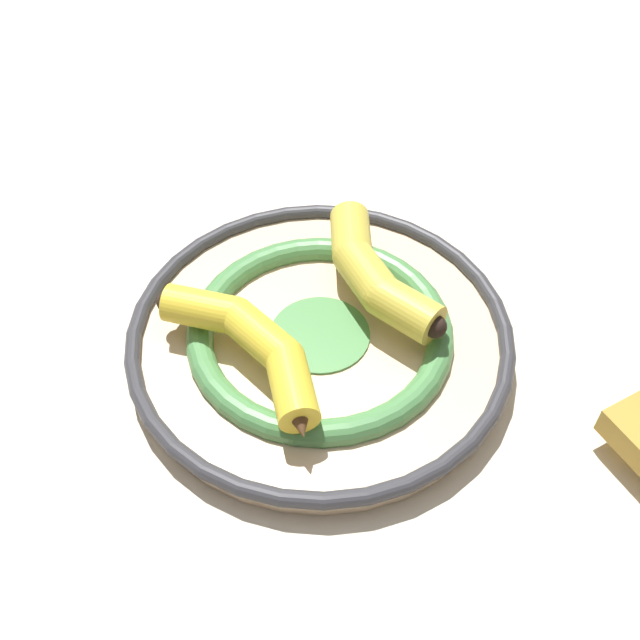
{
  "coord_description": "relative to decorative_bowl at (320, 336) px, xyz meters",
  "views": [
    {
      "loc": [
        -0.28,
        -0.38,
        0.52
      ],
      "look_at": [
        -0.03,
        -0.02,
        0.04
      ],
      "focal_mm": 42.0,
      "sensor_mm": 36.0,
      "label": 1
    }
  ],
  "objects": [
    {
      "name": "banana_a",
      "position": [
        0.06,
        0.01,
        0.04
      ],
      "size": [
        0.08,
        0.18,
        0.04
      ],
      "rotation": [
        0.0,
        0.0,
        -1.73
      ],
      "color": "gold",
      "rests_on": "decorative_bowl"
    },
    {
      "name": "decorative_bowl",
      "position": [
        0.0,
        0.0,
        0.0
      ],
      "size": [
        0.34,
        0.34,
        0.04
      ],
      "color": "beige",
      "rests_on": "ground_plane"
    },
    {
      "name": "ground_plane",
      "position": [
        0.03,
        0.02,
        -0.02
      ],
      "size": [
        2.8,
        2.8,
        0.0
      ],
      "primitive_type": "plane",
      "color": "beige"
    },
    {
      "name": "banana_b",
      "position": [
        -0.07,
        -0.0,
        0.03
      ],
      "size": [
        0.08,
        0.2,
        0.03
      ],
      "rotation": [
        0.0,
        0.0,
        -4.56
      ],
      "color": "yellow",
      "rests_on": "decorative_bowl"
    }
  ]
}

